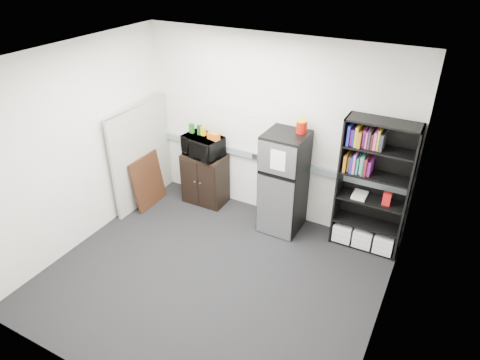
{
  "coord_description": "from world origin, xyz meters",
  "views": [
    {
      "loc": [
        2.25,
        -3.45,
        3.76
      ],
      "look_at": [
        -0.07,
        0.9,
        0.95
      ],
      "focal_mm": 32.0,
      "sensor_mm": 36.0,
      "label": 1
    }
  ],
  "objects_px": {
    "cubicle_partition": "(142,155)",
    "microwave": "(203,146)",
    "cabinet": "(205,179)",
    "bookshelf": "(373,189)",
    "refrigerator": "(283,183)"
  },
  "relations": [
    {
      "from": "cubicle_partition",
      "to": "microwave",
      "type": "distance_m",
      "value": 0.98
    },
    {
      "from": "cabinet",
      "to": "bookshelf",
      "type": "bearing_deg",
      "value": 1.45
    },
    {
      "from": "cabinet",
      "to": "refrigerator",
      "type": "height_order",
      "value": "refrigerator"
    },
    {
      "from": "microwave",
      "to": "cubicle_partition",
      "type": "bearing_deg",
      "value": -145.94
    },
    {
      "from": "bookshelf",
      "to": "microwave",
      "type": "bearing_deg",
      "value": -178.2
    },
    {
      "from": "cubicle_partition",
      "to": "refrigerator",
      "type": "bearing_deg",
      "value": 8.64
    },
    {
      "from": "cubicle_partition",
      "to": "refrigerator",
      "type": "relative_size",
      "value": 1.08
    },
    {
      "from": "microwave",
      "to": "cabinet",
      "type": "bearing_deg",
      "value": 99.31
    },
    {
      "from": "bookshelf",
      "to": "refrigerator",
      "type": "height_order",
      "value": "bookshelf"
    },
    {
      "from": "microwave",
      "to": "refrigerator",
      "type": "bearing_deg",
      "value": 6.62
    },
    {
      "from": "microwave",
      "to": "refrigerator",
      "type": "distance_m",
      "value": 1.39
    },
    {
      "from": "microwave",
      "to": "refrigerator",
      "type": "height_order",
      "value": "refrigerator"
    },
    {
      "from": "cubicle_partition",
      "to": "refrigerator",
      "type": "height_order",
      "value": "cubicle_partition"
    },
    {
      "from": "bookshelf",
      "to": "cubicle_partition",
      "type": "distance_m",
      "value": 3.46
    },
    {
      "from": "bookshelf",
      "to": "microwave",
      "type": "xyz_separation_m",
      "value": [
        -2.55,
        -0.08,
        0.08
      ]
    }
  ]
}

